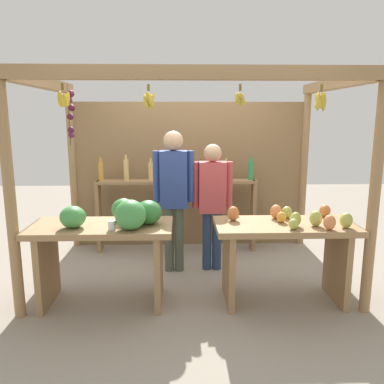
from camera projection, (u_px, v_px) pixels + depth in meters
The scene contains 7 objects.
ground_plane at pixel (191, 271), 4.71m from camera, with size 12.00×12.00×0.00m, color gray.
market_stall at pixel (190, 158), 4.91m from camera, with size 3.41×2.16×2.28m.
fruit_counter_left at pixel (110, 234), 3.77m from camera, with size 1.38×0.65×1.10m.
fruit_counter_right at pixel (286, 242), 3.86m from camera, with size 1.38×0.64×0.97m.
bottle_shelf_unit at pixel (177, 194), 5.30m from camera, with size 2.19×0.22×1.35m.
vendor_man at pixel (174, 188), 4.54m from camera, with size 0.48×0.23×1.69m.
vendor_woman at pixel (212, 196), 4.61m from camera, with size 0.48×0.21×1.54m.
Camera 1 is at (-0.13, -4.43, 1.86)m, focal length 36.16 mm.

